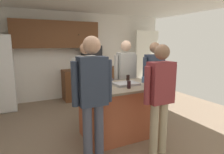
% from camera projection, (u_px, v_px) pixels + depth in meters
% --- Properties ---
extents(floor, '(7.04, 7.04, 0.00)m').
position_uv_depth(floor, '(108.00, 134.00, 3.62)').
color(floor, '#7F6B56').
rests_on(floor, ground).
extents(back_wall, '(6.40, 0.10, 2.60)m').
position_uv_depth(back_wall, '(70.00, 56.00, 5.86)').
color(back_wall, white).
rests_on(back_wall, ground).
extents(french_door_window_panel, '(0.90, 0.06, 2.00)m').
position_uv_depth(french_door_window_panel, '(147.00, 60.00, 6.67)').
color(french_door_window_panel, white).
rests_on(french_door_window_panel, ground).
extents(cabinet_run_upper, '(2.40, 0.38, 0.75)m').
position_uv_depth(cabinet_run_upper, '(56.00, 35.00, 5.40)').
color(cabinet_run_upper, brown).
extents(cabinet_run_lower, '(1.80, 0.63, 0.90)m').
position_uv_depth(cabinet_run_lower, '(92.00, 83.00, 5.99)').
color(cabinet_run_lower, brown).
rests_on(cabinet_run_lower, ground).
extents(microwave_over_range, '(0.56, 0.40, 0.32)m').
position_uv_depth(microwave_over_range, '(91.00, 51.00, 5.83)').
color(microwave_over_range, black).
extents(kitchen_island, '(1.44, 0.95, 0.94)m').
position_uv_depth(kitchen_island, '(119.00, 110.00, 3.51)').
color(kitchen_island, '#AD5638').
rests_on(kitchen_island, ground).
extents(person_guest_by_door, '(0.57, 0.22, 1.70)m').
position_uv_depth(person_guest_by_door, '(86.00, 78.00, 3.94)').
color(person_guest_by_door, tan).
rests_on(person_guest_by_door, ground).
extents(person_guest_left, '(0.57, 0.23, 1.75)m').
position_uv_depth(person_guest_left, '(126.00, 74.00, 4.28)').
color(person_guest_left, '#4C5166').
rests_on(person_guest_left, ground).
extents(person_elder_center, '(0.57, 0.23, 1.71)m').
position_uv_depth(person_elder_center, '(154.00, 76.00, 4.11)').
color(person_elder_center, '#232D4C').
rests_on(person_elder_center, ground).
extents(person_guest_right, '(0.57, 0.24, 1.79)m').
position_uv_depth(person_guest_right, '(93.00, 92.00, 2.57)').
color(person_guest_right, '#4C5166').
rests_on(person_guest_right, ground).
extents(person_host_foreground, '(0.57, 0.22, 1.68)m').
position_uv_depth(person_host_foreground, '(160.00, 93.00, 2.83)').
color(person_host_foreground, tan).
rests_on(person_host_foreground, ground).
extents(glass_pilsner, '(0.06, 0.06, 0.17)m').
position_uv_depth(glass_pilsner, '(102.00, 82.00, 3.35)').
color(glass_pilsner, black).
rests_on(glass_pilsner, kitchen_island).
extents(glass_short_whisky, '(0.06, 0.06, 0.14)m').
position_uv_depth(glass_short_whisky, '(128.00, 79.00, 3.71)').
color(glass_short_whisky, black).
rests_on(glass_short_whisky, kitchen_island).
extents(mug_blue_stoneware, '(0.12, 0.08, 0.11)m').
position_uv_depth(mug_blue_stoneware, '(109.00, 80.00, 3.65)').
color(mug_blue_stoneware, '#4C6B99').
rests_on(mug_blue_stoneware, kitchen_island).
extents(mug_ceramic_white, '(0.13, 0.09, 0.11)m').
position_uv_depth(mug_ceramic_white, '(144.00, 80.00, 3.69)').
color(mug_ceramic_white, '#4C6B99').
rests_on(mug_ceramic_white, kitchen_island).
extents(tumbler_amber, '(0.07, 0.07, 0.14)m').
position_uv_depth(tumbler_amber, '(147.00, 83.00, 3.35)').
color(tumbler_amber, black).
rests_on(tumbler_amber, kitchen_island).
extents(glass_stout_tall, '(0.07, 0.07, 0.15)m').
position_uv_depth(glass_stout_tall, '(91.00, 81.00, 3.44)').
color(glass_stout_tall, black).
rests_on(glass_stout_tall, kitchen_island).
extents(glass_dark_ale, '(0.06, 0.06, 0.13)m').
position_uv_depth(glass_dark_ale, '(129.00, 85.00, 3.20)').
color(glass_dark_ale, black).
rests_on(glass_dark_ale, kitchen_island).
extents(serving_tray, '(0.44, 0.30, 0.04)m').
position_uv_depth(serving_tray, '(126.00, 84.00, 3.47)').
color(serving_tray, '#B7B7BC').
rests_on(serving_tray, kitchen_island).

